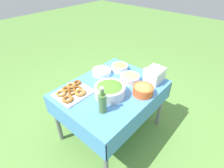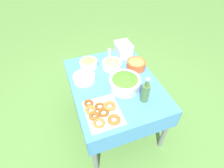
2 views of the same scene
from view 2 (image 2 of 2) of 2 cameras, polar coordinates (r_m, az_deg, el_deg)
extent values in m
plane|color=#609342|center=(2.48, 0.61, -11.73)|extent=(14.00, 14.00, 0.00)
cube|color=#4C8CD1|center=(1.92, 0.77, 0.30)|extent=(1.19, 0.93, 0.02)
cube|color=#4C8CD1|center=(1.95, -12.04, -5.51)|extent=(1.19, 0.01, 0.22)
cube|color=#4C8CD1|center=(2.17, 12.14, 0.87)|extent=(1.19, 0.01, 0.22)
cube|color=#4C8CD1|center=(2.43, -4.18, 7.32)|extent=(0.01, 0.93, 0.22)
cube|color=#4C8CD1|center=(1.70, 8.01, -15.87)|extent=(0.01, 0.93, 0.22)
cylinder|color=slate|center=(2.50, -12.41, 0.05)|extent=(0.05, 0.05, 0.71)
cylinder|color=slate|center=(1.87, -5.66, -21.99)|extent=(0.05, 0.05, 0.71)
cylinder|color=slate|center=(2.65, 4.82, 4.25)|extent=(0.05, 0.05, 0.71)
cylinder|color=slate|center=(2.07, 17.03, -14.12)|extent=(0.05, 0.05, 0.71)
cylinder|color=silver|center=(1.82, 4.19, 0.22)|extent=(0.33, 0.33, 0.12)
ellipsoid|color=#51892D|center=(1.79, 4.26, 1.25)|extent=(0.29, 0.29, 0.07)
cylinder|color=white|center=(2.09, 0.04, 6.32)|extent=(0.24, 0.24, 0.07)
ellipsoid|color=tan|center=(2.08, 0.04, 6.84)|extent=(0.21, 0.21, 0.07)
cube|color=silver|center=(1.64, -2.90, -9.35)|extent=(0.38, 0.32, 0.02)
torus|color=brown|center=(1.61, -2.77, -9.31)|extent=(0.13, 0.13, 0.03)
torus|color=#93561E|center=(1.59, -5.88, -10.38)|extent=(0.10, 0.10, 0.03)
torus|color=brown|center=(1.66, -4.01, -7.31)|extent=(0.12, 0.12, 0.02)
torus|color=#B27533|center=(1.64, -7.04, -8.38)|extent=(0.14, 0.14, 0.03)
torus|color=#B27533|center=(1.65, -0.78, -7.16)|extent=(0.16, 0.16, 0.04)
torus|color=#A36628|center=(1.56, 0.65, -11.53)|extent=(0.13, 0.13, 0.03)
torus|color=#B27533|center=(1.55, -4.25, -12.59)|extent=(0.13, 0.13, 0.02)
torus|color=brown|center=(1.69, -7.64, -6.23)|extent=(0.13, 0.13, 0.03)
cylinder|color=white|center=(1.96, -8.95, 1.43)|extent=(0.24, 0.24, 0.01)
cylinder|color=white|center=(1.95, -8.99, 1.69)|extent=(0.24, 0.24, 0.01)
cylinder|color=white|center=(1.95, -9.03, 1.95)|extent=(0.24, 0.24, 0.01)
cylinder|color=white|center=(1.94, -9.07, 2.21)|extent=(0.24, 0.24, 0.01)
cylinder|color=white|center=(1.93, -9.10, 2.47)|extent=(0.24, 0.24, 0.01)
cylinder|color=#4C7238|center=(1.70, 10.81, -2.94)|extent=(0.08, 0.08, 0.20)
cylinder|color=#4C7238|center=(1.60, 11.44, 0.32)|extent=(0.04, 0.04, 0.07)
cylinder|color=#B7B7B7|center=(1.58, 11.66, 1.42)|extent=(0.04, 0.04, 0.02)
cylinder|color=white|center=(2.13, -7.62, 6.64)|extent=(0.22, 0.22, 0.07)
ellipsoid|color=#ADCC59|center=(2.12, -7.68, 7.14)|extent=(0.19, 0.19, 0.07)
cylinder|color=#E05B28|center=(2.09, 7.87, 6.22)|extent=(0.22, 0.22, 0.10)
ellipsoid|color=olive|center=(2.07, 7.96, 6.95)|extent=(0.19, 0.19, 0.07)
cube|color=silver|center=(2.28, 3.71, 10.86)|extent=(0.22, 0.18, 0.14)
cube|color=white|center=(2.24, 3.81, 12.68)|extent=(0.23, 0.18, 0.03)
cylinder|color=white|center=(2.29, -0.83, 10.18)|extent=(0.05, 0.05, 0.08)
cylinder|color=silver|center=(2.27, -0.84, 11.10)|extent=(0.05, 0.05, 0.01)
camera|label=1|loc=(1.58, 69.46, 12.29)|focal=28.00mm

